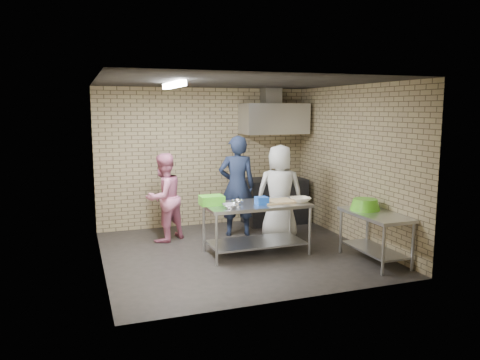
% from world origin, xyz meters
% --- Properties ---
extents(floor, '(4.20, 4.20, 0.00)m').
position_xyz_m(floor, '(0.00, 0.00, 0.00)').
color(floor, black).
rests_on(floor, ground).
extents(ceiling, '(4.20, 4.20, 0.00)m').
position_xyz_m(ceiling, '(0.00, 0.00, 2.70)').
color(ceiling, black).
rests_on(ceiling, ground).
extents(back_wall, '(4.20, 0.06, 2.70)m').
position_xyz_m(back_wall, '(0.00, 2.00, 1.35)').
color(back_wall, '#927D5B').
rests_on(back_wall, ground).
extents(front_wall, '(4.20, 0.06, 2.70)m').
position_xyz_m(front_wall, '(0.00, -2.00, 1.35)').
color(front_wall, '#927D5B').
rests_on(front_wall, ground).
extents(left_wall, '(0.06, 4.00, 2.70)m').
position_xyz_m(left_wall, '(-2.10, 0.00, 1.35)').
color(left_wall, '#927D5B').
rests_on(left_wall, ground).
extents(right_wall, '(0.06, 4.00, 2.70)m').
position_xyz_m(right_wall, '(2.10, 0.00, 1.35)').
color(right_wall, '#927D5B').
rests_on(right_wall, ground).
extents(prep_table, '(1.63, 0.82, 0.82)m').
position_xyz_m(prep_table, '(0.26, -0.13, 0.41)').
color(prep_table, '#ACAEB3').
rests_on(prep_table, floor).
extents(side_counter, '(0.60, 1.20, 0.75)m').
position_xyz_m(side_counter, '(1.80, -1.10, 0.38)').
color(side_counter, silver).
rests_on(side_counter, floor).
extents(stove, '(1.20, 0.70, 0.90)m').
position_xyz_m(stove, '(1.35, 1.65, 0.45)').
color(stove, black).
rests_on(stove, floor).
extents(range_hood, '(1.30, 0.60, 0.60)m').
position_xyz_m(range_hood, '(1.35, 1.70, 2.10)').
color(range_hood, silver).
rests_on(range_hood, back_wall).
extents(hood_duct, '(0.35, 0.30, 0.30)m').
position_xyz_m(hood_duct, '(1.35, 1.85, 2.55)').
color(hood_duct, '#A5A8AD').
rests_on(hood_duct, back_wall).
extents(wall_shelf, '(0.80, 0.20, 0.04)m').
position_xyz_m(wall_shelf, '(1.65, 1.89, 1.92)').
color(wall_shelf, '#3F2B19').
rests_on(wall_shelf, back_wall).
extents(fluorescent_fixture, '(0.10, 1.25, 0.08)m').
position_xyz_m(fluorescent_fixture, '(-1.00, 0.00, 2.64)').
color(fluorescent_fixture, white).
rests_on(fluorescent_fixture, ceiling).
extents(green_crate, '(0.36, 0.27, 0.15)m').
position_xyz_m(green_crate, '(-0.44, -0.01, 0.89)').
color(green_crate, green).
rests_on(green_crate, prep_table).
extents(blue_tub, '(0.18, 0.18, 0.12)m').
position_xyz_m(blue_tub, '(0.31, -0.23, 0.88)').
color(blue_tub, '#1749B3').
rests_on(blue_tub, prep_table).
extents(cutting_board, '(0.50, 0.38, 0.03)m').
position_xyz_m(cutting_board, '(0.61, -0.15, 0.83)').
color(cutting_board, tan).
rests_on(cutting_board, prep_table).
extents(mixing_bowl_a, '(0.26, 0.26, 0.06)m').
position_xyz_m(mixing_bowl_a, '(-0.24, -0.33, 0.85)').
color(mixing_bowl_a, silver).
rests_on(mixing_bowl_a, prep_table).
extents(mixing_bowl_b, '(0.20, 0.20, 0.06)m').
position_xyz_m(mixing_bowl_b, '(-0.04, -0.08, 0.85)').
color(mixing_bowl_b, silver).
rests_on(mixing_bowl_b, prep_table).
extents(ceramic_bowl, '(0.32, 0.32, 0.08)m').
position_xyz_m(ceramic_bowl, '(0.96, -0.28, 0.86)').
color(ceramic_bowl, beige).
rests_on(ceramic_bowl, prep_table).
extents(green_basin, '(0.46, 0.46, 0.17)m').
position_xyz_m(green_basin, '(1.78, -0.85, 0.83)').
color(green_basin, '#59C626').
rests_on(green_basin, side_counter).
extents(bottle_green, '(0.06, 0.06, 0.15)m').
position_xyz_m(bottle_green, '(1.80, 1.89, 2.02)').
color(bottle_green, green).
rests_on(bottle_green, wall_shelf).
extents(man_navy, '(0.74, 0.56, 1.82)m').
position_xyz_m(man_navy, '(0.33, 1.02, 0.91)').
color(man_navy, black).
rests_on(man_navy, floor).
extents(woman_pink, '(0.94, 0.90, 1.54)m').
position_xyz_m(woman_pink, '(-0.99, 1.09, 0.77)').
color(woman_pink, '#C96A8B').
rests_on(woman_pink, floor).
extents(woman_white, '(0.95, 0.78, 1.68)m').
position_xyz_m(woman_white, '(0.97, 0.55, 0.84)').
color(woman_white, silver).
rests_on(woman_white, floor).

